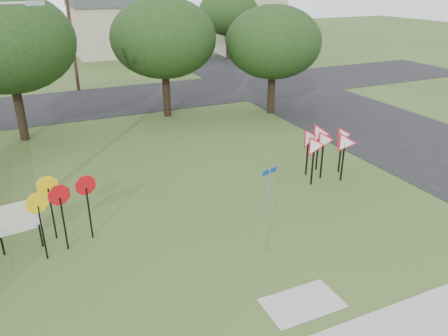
# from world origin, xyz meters

# --- Properties ---
(ground) EXTENTS (140.00, 140.00, 0.00)m
(ground) POSITION_xyz_m (0.00, 0.00, 0.00)
(ground) COLOR #31491B
(street_right) EXTENTS (8.00, 50.00, 0.02)m
(street_right) POSITION_xyz_m (12.00, 10.00, 0.01)
(street_right) COLOR black
(street_right) RESTS_ON ground
(street_far) EXTENTS (60.00, 8.00, 0.02)m
(street_far) POSITION_xyz_m (0.00, 20.00, 0.01)
(street_far) COLOR black
(street_far) RESTS_ON ground
(curb_pad) EXTENTS (2.00, 1.20, 0.02)m
(curb_pad) POSITION_xyz_m (0.00, -2.40, 0.01)
(curb_pad) COLOR gray
(curb_pad) RESTS_ON ground
(street_name_sign) EXTENTS (0.54, 0.19, 2.70)m
(street_name_sign) POSITION_xyz_m (0.36, 0.10, 1.57)
(street_name_sign) COLOR gray
(street_name_sign) RESTS_ON ground
(stop_sign_cluster) EXTENTS (2.05, 1.24, 2.19)m
(stop_sign_cluster) POSITION_xyz_m (-5.17, 2.90, 1.64)
(stop_sign_cluster) COLOR black
(stop_sign_cluster) RESTS_ON ground
(yield_sign_cluster) EXTENTS (2.71, 1.93, 2.12)m
(yield_sign_cluster) POSITION_xyz_m (5.18, 3.84, 1.57)
(yield_sign_cluster) COLOR black
(yield_sign_cluster) RESTS_ON ground
(info_board) EXTENTS (1.29, 0.23, 1.62)m
(info_board) POSITION_xyz_m (-6.39, 3.16, 1.07)
(info_board) COLOR black
(info_board) RESTS_ON ground
(far_pole_a) EXTENTS (1.40, 0.24, 9.00)m
(far_pole_a) POSITION_xyz_m (-2.00, 24.00, 4.60)
(far_pole_a) COLOR #3D281C
(far_pole_a) RESTS_ON ground
(far_pole_b) EXTENTS (1.40, 0.24, 8.50)m
(far_pole_b) POSITION_xyz_m (6.00, 28.00, 4.35)
(far_pole_b) COLOR #3D281C
(far_pole_b) RESTS_ON ground
(house_mid) EXTENTS (8.40, 8.40, 6.20)m
(house_mid) POSITION_xyz_m (4.00, 40.00, 3.15)
(house_mid) COLOR #BAB095
(house_mid) RESTS_ON ground
(house_right) EXTENTS (8.30, 8.30, 7.20)m
(house_right) POSITION_xyz_m (18.00, 36.00, 3.65)
(house_right) COLOR #BAB095
(house_right) RESTS_ON ground
(tree_near_left) EXTENTS (6.40, 6.40, 7.27)m
(tree_near_left) POSITION_xyz_m (-6.00, 14.00, 4.86)
(tree_near_left) COLOR black
(tree_near_left) RESTS_ON ground
(tree_near_mid) EXTENTS (6.00, 6.00, 6.80)m
(tree_near_mid) POSITION_xyz_m (2.00, 15.00, 4.54)
(tree_near_mid) COLOR black
(tree_near_mid) RESTS_ON ground
(tree_near_right) EXTENTS (5.60, 5.60, 6.33)m
(tree_near_right) POSITION_xyz_m (8.00, 13.00, 4.22)
(tree_near_right) COLOR black
(tree_near_right) RESTS_ON ground
(tree_far_right) EXTENTS (6.00, 6.00, 6.80)m
(tree_far_right) POSITION_xyz_m (14.00, 32.00, 4.54)
(tree_far_right) COLOR black
(tree_far_right) RESTS_ON ground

